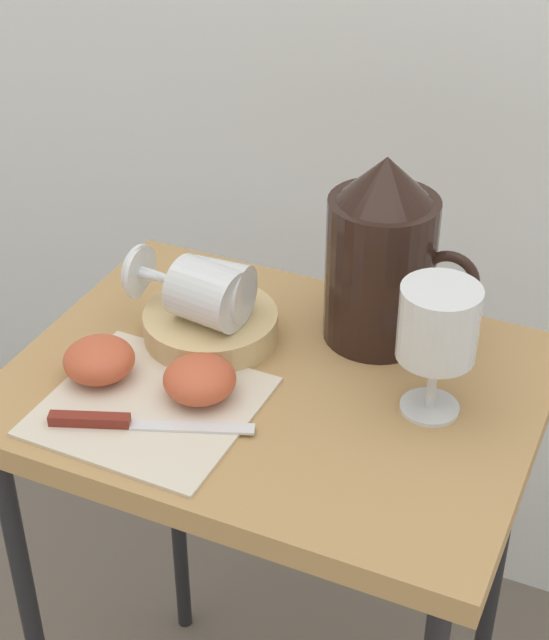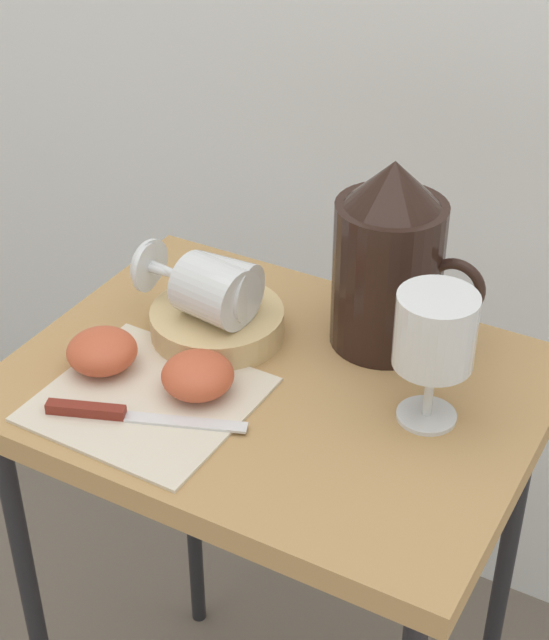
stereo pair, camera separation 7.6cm
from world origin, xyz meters
The scene contains 10 objects.
table centered at (0.00, 0.00, 0.65)m, with size 0.58×0.44×0.72m.
linen_napkin centered at (-0.10, -0.10, 0.73)m, with size 0.22×0.21×0.00m, color beige.
basket_tray centered at (-0.10, 0.04, 0.74)m, with size 0.16×0.16×0.04m, color tan.
pitcher centered at (0.07, 0.13, 0.82)m, with size 0.18×0.13×0.23m.
wine_glass_upright centered at (0.17, 0.02, 0.83)m, with size 0.08×0.08×0.15m.
wine_glass_tipped_near centered at (-0.10, 0.04, 0.79)m, with size 0.14×0.07×0.07m.
wine_glass_tipped_far centered at (-0.10, 0.03, 0.80)m, with size 0.15×0.09×0.07m.
apple_half_left centered at (-0.18, -0.08, 0.75)m, with size 0.08×0.08×0.04m, color #C15133.
apple_half_right centered at (-0.06, -0.06, 0.75)m, with size 0.08×0.08×0.04m, color #C15133.
knife centered at (-0.11, -0.14, 0.73)m, with size 0.21×0.09×0.01m.
Camera 2 is at (0.43, -0.78, 1.40)m, focal length 56.70 mm.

